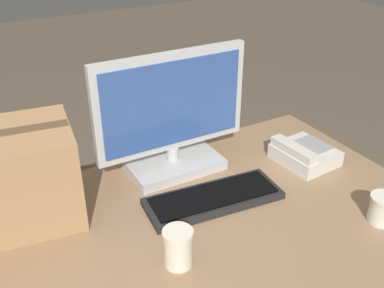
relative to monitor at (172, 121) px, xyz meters
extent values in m
cube|color=#B7B7B7|center=(0.00, 0.00, -0.16)|extent=(0.32, 0.21, 0.03)
cylinder|color=#B2B2B2|center=(0.00, 0.00, -0.12)|extent=(0.04, 0.04, 0.05)
cube|color=#B2B2B2|center=(0.00, 0.00, 0.07)|extent=(0.54, 0.03, 0.34)
cube|color=#2D4C8C|center=(0.00, -0.02, 0.07)|extent=(0.49, 0.01, 0.29)
cube|color=black|center=(0.02, -0.24, -0.17)|extent=(0.44, 0.20, 0.02)
cube|color=black|center=(0.02, -0.24, -0.16)|extent=(0.40, 0.16, 0.01)
cube|color=beige|center=(0.43, -0.20, -0.16)|extent=(0.19, 0.21, 0.05)
cube|color=beige|center=(0.37, -0.20, -0.11)|extent=(0.06, 0.19, 0.03)
cube|color=gray|center=(0.46, -0.19, -0.13)|extent=(0.11, 0.13, 0.01)
cylinder|color=beige|center=(-0.21, -0.43, -0.13)|extent=(0.07, 0.07, 0.10)
cylinder|color=beige|center=(-0.21, -0.43, -0.08)|extent=(0.08, 0.08, 0.01)
cylinder|color=beige|center=(0.40, -0.57, -0.14)|extent=(0.08, 0.08, 0.08)
cube|color=#9E754C|center=(-0.54, -0.02, -0.04)|extent=(0.42, 0.32, 0.28)
camera|label=1|loc=(-0.60, -1.21, 0.66)|focal=42.00mm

